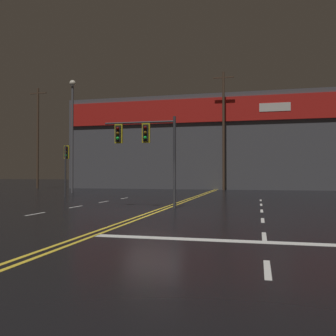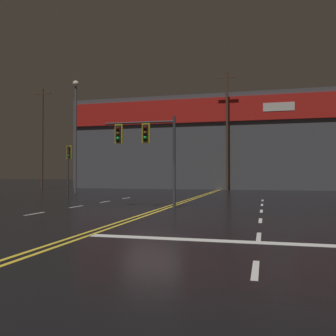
# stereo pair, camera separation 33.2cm
# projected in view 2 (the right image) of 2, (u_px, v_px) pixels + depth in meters

# --- Properties ---
(ground_plane) EXTENTS (200.00, 200.00, 0.00)m
(ground_plane) POSITION_uv_depth(u_px,v_px,m) (152.00, 212.00, 16.42)
(ground_plane) COLOR black
(road_markings) EXTENTS (13.81, 60.00, 0.01)m
(road_markings) POSITION_uv_depth(u_px,v_px,m) (164.00, 216.00, 15.12)
(road_markings) COLOR gold
(road_markings) RESTS_ON ground
(traffic_signal_median) EXTENTS (3.74, 0.36, 4.55)m
(traffic_signal_median) POSITION_uv_depth(u_px,v_px,m) (144.00, 140.00, 18.87)
(traffic_signal_median) COLOR #38383D
(traffic_signal_median) RESTS_ON ground
(traffic_signal_corner_northwest) EXTENTS (0.42, 0.36, 3.83)m
(traffic_signal_corner_northwest) POSITION_uv_depth(u_px,v_px,m) (69.00, 159.00, 27.95)
(traffic_signal_corner_northwest) COLOR #38383D
(traffic_signal_corner_northwest) RESTS_ON ground
(streetlight_far_right) EXTENTS (0.56, 0.56, 10.19)m
(streetlight_far_right) POSITION_uv_depth(u_px,v_px,m) (76.00, 122.00, 33.84)
(streetlight_far_right) COLOR #59595E
(streetlight_far_right) RESTS_ON ground
(building_backdrop) EXTENTS (35.63, 10.23, 10.68)m
(building_backdrop) POSITION_uv_depth(u_px,v_px,m) (224.00, 144.00, 45.87)
(building_backdrop) COLOR #4C4C51
(building_backdrop) RESTS_ON ground
(utility_pole_row) EXTENTS (44.00, 0.26, 12.62)m
(utility_pole_row) POSITION_uv_depth(u_px,v_px,m) (221.00, 130.00, 39.78)
(utility_pole_row) COLOR #4C3828
(utility_pole_row) RESTS_ON ground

